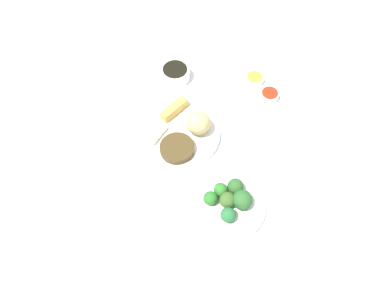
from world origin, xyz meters
name	(u,v)px	position (x,y,z in m)	size (l,w,h in m)	color
tabletop	(185,127)	(0.00, 0.00, 0.01)	(2.20, 2.20, 0.02)	white
main_plate	(176,132)	(0.04, 0.00, 0.03)	(0.26, 0.26, 0.02)	white
rice_scoop	(199,122)	(0.00, 0.05, 0.07)	(0.07, 0.07, 0.07)	tan
spring_roll	(174,109)	(-0.01, -0.05, 0.05)	(0.09, 0.03, 0.03)	gold
crab_rangoon_wonton	(152,131)	(0.09, -0.05, 0.04)	(0.07, 0.06, 0.01)	beige
stir_fry_heap	(177,148)	(0.09, 0.05, 0.05)	(0.10, 0.10, 0.02)	#443319
broccoli_plate	(227,205)	(0.13, 0.25, 0.03)	(0.20, 0.20, 0.01)	white
broccoli_floret_0	(242,200)	(0.11, 0.28, 0.06)	(0.05, 0.05, 0.05)	#2A5B28
broccoli_floret_1	(227,200)	(0.13, 0.25, 0.06)	(0.04, 0.04, 0.04)	#395925
broccoli_floret_2	(235,186)	(0.09, 0.24, 0.06)	(0.04, 0.04, 0.04)	#2A5725
broccoli_floret_4	(210,198)	(0.16, 0.21, 0.05)	(0.04, 0.04, 0.04)	#286A25
broccoli_floret_5	(221,190)	(0.12, 0.22, 0.05)	(0.04, 0.04, 0.04)	#2B7026
broccoli_floret_6	(228,215)	(0.16, 0.27, 0.05)	(0.04, 0.04, 0.04)	#266534
soy_sauce_bowl	(175,74)	(-0.13, -0.15, 0.04)	(0.09, 0.09, 0.04)	white
soy_sauce_bowl_liquid	(175,69)	(-0.13, -0.15, 0.06)	(0.08, 0.08, 0.00)	black
sauce_ramekin_hot_mustard	(254,79)	(-0.27, 0.06, 0.03)	(0.06, 0.06, 0.02)	white
sauce_ramekin_hot_mustard_liquid	(255,77)	(-0.27, 0.06, 0.04)	(0.05, 0.05, 0.00)	yellow
sauce_ramekin_sweet_and_sour	(269,95)	(-0.25, 0.14, 0.03)	(0.06, 0.06, 0.02)	white
sauce_ramekin_sweet_and_sour_liquid	(270,93)	(-0.25, 0.14, 0.04)	(0.05, 0.05, 0.00)	red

